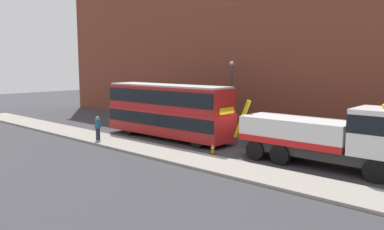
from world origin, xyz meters
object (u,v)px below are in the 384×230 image
object	(u,v)px
pedestrian_onlooker	(98,128)
street_lamp	(231,90)
double_decker_bus	(167,109)
recovery_tow_truck	(328,136)
traffic_cone_near_bus	(213,148)

from	to	relation	value
pedestrian_onlooker	street_lamp	distance (m)	11.10
pedestrian_onlooker	double_decker_bus	bearing A→B (deg)	32.25
recovery_tow_truck	traffic_cone_near_bus	bearing A→B (deg)	-166.66
double_decker_bus	street_lamp	bearing A→B (deg)	69.96
double_decker_bus	traffic_cone_near_bus	world-z (taller)	double_decker_bus
double_decker_bus	street_lamp	xyz separation A→B (m)	(1.91, 5.46, 1.24)
double_decker_bus	pedestrian_onlooker	distance (m)	5.26
traffic_cone_near_bus	street_lamp	xyz separation A→B (m)	(-3.83, 7.10, 3.13)
recovery_tow_truck	traffic_cone_near_bus	size ratio (longest dim) A/B	14.11
recovery_tow_truck	double_decker_bus	xyz separation A→B (m)	(-12.33, -0.01, 0.47)
pedestrian_onlooker	street_lamp	world-z (taller)	street_lamp
double_decker_bus	traffic_cone_near_bus	distance (m)	6.27
pedestrian_onlooker	street_lamp	bearing A→B (deg)	39.33
double_decker_bus	pedestrian_onlooker	world-z (taller)	double_decker_bus
double_decker_bus	traffic_cone_near_bus	size ratio (longest dim) A/B	15.38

